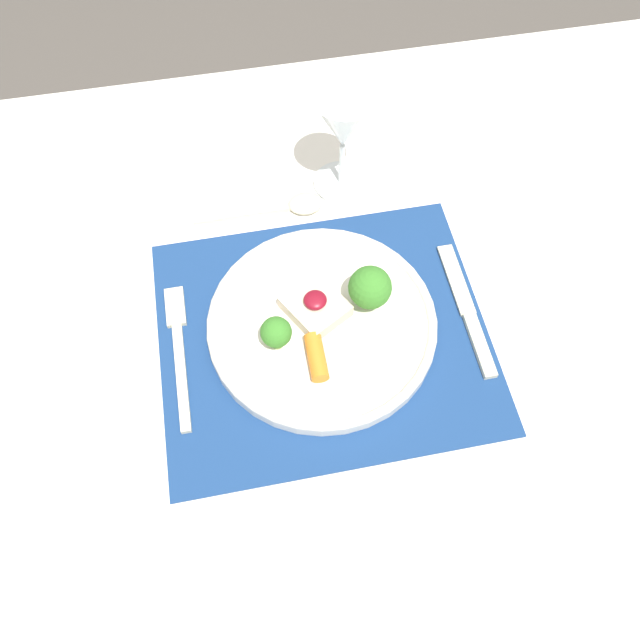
{
  "coord_description": "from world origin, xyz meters",
  "views": [
    {
      "loc": [
        -0.07,
        -0.36,
        1.43
      ],
      "look_at": [
        -0.0,
        0.01,
        0.77
      ],
      "focal_mm": 35.0,
      "sensor_mm": 36.0,
      "label": 1
    }
  ],
  "objects": [
    {
      "name": "fork",
      "position": [
        -0.18,
        0.02,
        0.75
      ],
      "size": [
        0.02,
        0.2,
        0.01
      ],
      "rotation": [
        0.0,
        0.0,
        0.01
      ],
      "color": "beige",
      "rests_on": "placemat"
    },
    {
      "name": "wine_glass_near",
      "position": [
        0.07,
        0.24,
        0.85
      ],
      "size": [
        0.08,
        0.08,
        0.15
      ],
      "color": "white",
      "rests_on": "dining_table"
    },
    {
      "name": "dinner_plate",
      "position": [
        -0.0,
        0.01,
        0.76
      ],
      "size": [
        0.28,
        0.28,
        0.08
      ],
      "color": "silver",
      "rests_on": "placemat"
    },
    {
      "name": "ground_plane",
      "position": [
        0.0,
        0.0,
        0.0
      ],
      "size": [
        8.0,
        8.0,
        0.0
      ],
      "primitive_type": "plane",
      "color": "#4C4742"
    },
    {
      "name": "dining_table",
      "position": [
        0.0,
        0.0,
        0.66
      ],
      "size": [
        1.58,
        1.02,
        0.74
      ],
      "color": "white",
      "rests_on": "ground_plane"
    },
    {
      "name": "placemat",
      "position": [
        0.0,
        0.0,
        0.75
      ],
      "size": [
        0.41,
        0.35,
        0.0
      ],
      "primitive_type": "cube",
      "color": "navy",
      "rests_on": "dining_table"
    },
    {
      "name": "knife",
      "position": [
        0.19,
        -0.01,
        0.75
      ],
      "size": [
        0.02,
        0.2,
        0.01
      ],
      "rotation": [
        0.0,
        0.0,
        -0.04
      ],
      "color": "beige",
      "rests_on": "placemat"
    },
    {
      "name": "spoon",
      "position": [
        -0.01,
        0.21,
        0.75
      ],
      "size": [
        0.18,
        0.04,
        0.01
      ],
      "rotation": [
        0.0,
        0.0,
        0.08
      ],
      "color": "beige",
      "rests_on": "dining_table"
    }
  ]
}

